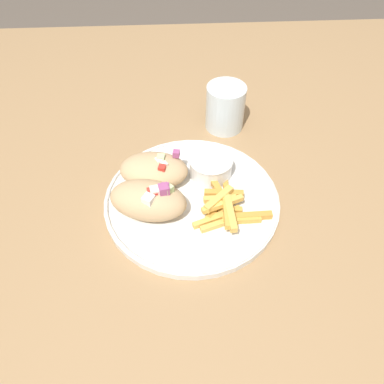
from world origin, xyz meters
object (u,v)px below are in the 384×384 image
object	(u,v)px
pita_sandwich_near	(148,200)
water_glass	(225,109)
plate	(192,201)
pita_sandwich_far	(154,170)
fries_pile	(226,207)
sauce_ramekin	(211,165)

from	to	relation	value
pita_sandwich_near	water_glass	world-z (taller)	water_glass
plate	pita_sandwich_far	xyz separation A→B (m)	(-0.07, 0.05, 0.03)
plate	fries_pile	xyz separation A→B (m)	(0.06, -0.03, 0.02)
plate	pita_sandwich_near	distance (m)	0.09
fries_pile	water_glass	bearing A→B (deg)	83.95
pita_sandwich_far	plate	bearing A→B (deg)	-29.67
plate	pita_sandwich_far	world-z (taller)	pita_sandwich_far
pita_sandwich_near	water_glass	distance (m)	0.30
sauce_ramekin	pita_sandwich_near	bearing A→B (deg)	-143.29
pita_sandwich_near	sauce_ramekin	distance (m)	0.14
plate	pita_sandwich_near	world-z (taller)	pita_sandwich_near
pita_sandwich_near	pita_sandwich_far	distance (m)	0.08
water_glass	plate	bearing A→B (deg)	-110.58
sauce_ramekin	fries_pile	bearing A→B (deg)	-79.30
water_glass	pita_sandwich_near	bearing A→B (deg)	-122.79
pita_sandwich_near	water_glass	xyz separation A→B (m)	(0.16, 0.25, -0.00)
fries_pile	pita_sandwich_far	bearing A→B (deg)	145.60
pita_sandwich_near	sauce_ramekin	world-z (taller)	pita_sandwich_near
fries_pile	sauce_ramekin	distance (m)	0.10
plate	fries_pile	size ratio (longest dim) A/B	2.28
plate	pita_sandwich_far	bearing A→B (deg)	142.37
pita_sandwich_near	pita_sandwich_far	size ratio (longest dim) A/B	1.10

